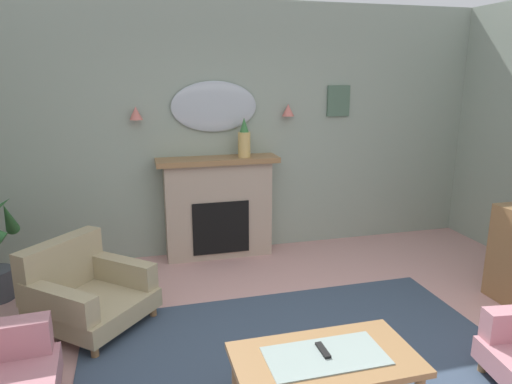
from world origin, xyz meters
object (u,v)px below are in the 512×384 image
(mantel_vase_left, at_px, (244,140))
(coffee_table, at_px, (325,365))
(fireplace, at_px, (219,208))
(wall_sconce_left, at_px, (136,113))
(wall_sconce_right, at_px, (288,110))
(tv_remote, at_px, (323,351))
(framed_picture, at_px, (338,101))
(armchair_near_fireplace, at_px, (84,290))
(wall_mirror, at_px, (214,107))

(mantel_vase_left, bearing_deg, coffee_table, -93.55)
(mantel_vase_left, bearing_deg, fireplace, 174.61)
(wall_sconce_left, relative_size, coffee_table, 0.13)
(wall_sconce_right, bearing_deg, tv_remote, -104.21)
(framed_picture, bearing_deg, coffee_table, -114.94)
(wall_sconce_right, distance_m, tv_remote, 3.18)
(fireplace, distance_m, armchair_near_fireplace, 1.85)
(mantel_vase_left, bearing_deg, wall_sconce_left, 174.04)
(coffee_table, relative_size, armchair_near_fireplace, 0.96)
(fireplace, distance_m, tv_remote, 2.76)
(coffee_table, bearing_deg, fireplace, 92.62)
(fireplace, relative_size, armchair_near_fireplace, 1.19)
(fireplace, xyz_separation_m, wall_sconce_right, (0.85, 0.09, 1.09))
(wall_sconce_right, height_order, framed_picture, framed_picture)
(wall_sconce_left, relative_size, tv_remote, 0.88)
(mantel_vase_left, height_order, wall_sconce_left, wall_sconce_left)
(wall_sconce_right, bearing_deg, wall_sconce_left, 180.00)
(framed_picture, bearing_deg, wall_mirror, -179.62)
(framed_picture, distance_m, tv_remote, 3.47)
(wall_sconce_right, height_order, coffee_table, wall_sconce_right)
(fireplace, height_order, wall_sconce_right, wall_sconce_right)
(mantel_vase_left, bearing_deg, armchair_near_fireplace, -144.60)
(wall_sconce_left, height_order, wall_sconce_right, same)
(wall_sconce_right, relative_size, armchair_near_fireplace, 0.12)
(coffee_table, bearing_deg, framed_picture, 65.06)
(framed_picture, relative_size, armchair_near_fireplace, 0.31)
(armchair_near_fireplace, bearing_deg, wall_sconce_left, 68.23)
(wall_sconce_right, height_order, armchair_near_fireplace, wall_sconce_right)
(framed_picture, relative_size, coffee_table, 0.33)
(framed_picture, bearing_deg, tv_remote, -115.24)
(fireplace, height_order, coffee_table, fireplace)
(wall_sconce_left, bearing_deg, fireplace, -6.16)
(tv_remote, bearing_deg, framed_picture, 64.76)
(wall_sconce_left, distance_m, tv_remote, 3.25)
(fireplace, height_order, wall_mirror, wall_mirror)
(mantel_vase_left, xyz_separation_m, tv_remote, (-0.17, -2.73, -0.90))
(framed_picture, bearing_deg, wall_sconce_left, -178.54)
(wall_mirror, bearing_deg, wall_sconce_left, -176.63)
(wall_mirror, xyz_separation_m, wall_sconce_right, (0.85, -0.05, -0.05))
(fireplace, bearing_deg, tv_remote, -87.32)
(coffee_table, distance_m, armchair_near_fireplace, 2.18)
(fireplace, distance_m, wall_sconce_left, 1.38)
(fireplace, distance_m, mantel_vase_left, 0.84)
(mantel_vase_left, relative_size, tv_remote, 2.74)
(framed_picture, height_order, coffee_table, framed_picture)
(framed_picture, bearing_deg, wall_sconce_right, -174.73)
(mantel_vase_left, bearing_deg, framed_picture, 8.53)
(wall_sconce_left, xyz_separation_m, tv_remote, (0.98, -2.85, -1.21))
(wall_sconce_right, relative_size, coffee_table, 0.13)
(fireplace, xyz_separation_m, tv_remote, (0.13, -2.76, -0.12))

